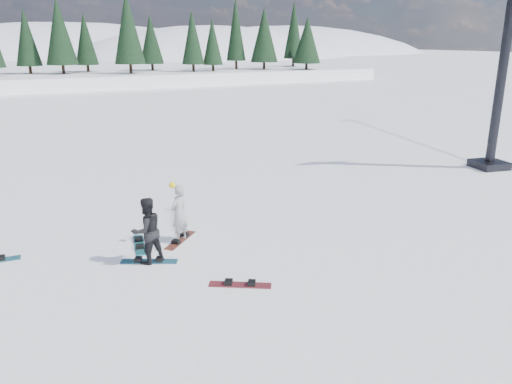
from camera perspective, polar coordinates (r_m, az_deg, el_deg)
ground at (r=14.05m, az=-3.73°, el=-6.80°), size 420.00×420.00×0.00m
lift_tower at (r=24.77m, az=26.12°, el=10.74°), size 2.49×1.59×9.03m
snowboarder_woman at (r=14.60m, az=-8.79°, el=-2.39°), size 0.74×0.70×1.85m
snowboarder_man at (r=13.35m, az=-12.36°, el=-4.34°), size 1.01×0.87×1.79m
snowboard_woman at (r=14.90m, az=-8.63°, el=-5.47°), size 1.27×1.25×0.03m
snowboard_man at (r=13.69m, az=-12.13°, el=-7.77°), size 1.47×0.92×0.03m
snowboard_loose_a at (r=14.81m, az=-13.19°, el=-5.90°), size 0.55×1.53×0.03m
snowboard_loose_b at (r=12.21m, az=-1.82°, el=-10.56°), size 1.43×1.02×0.03m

